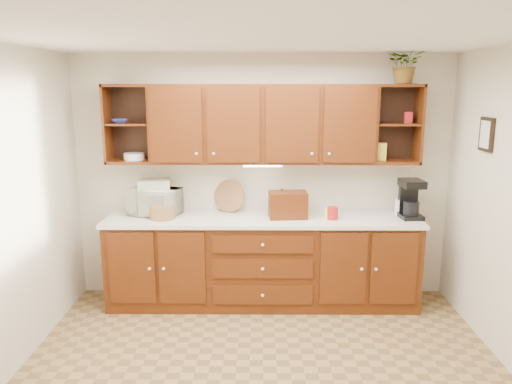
{
  "coord_description": "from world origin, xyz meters",
  "views": [
    {
      "loc": [
        -0.03,
        -3.53,
        2.27
      ],
      "look_at": [
        -0.07,
        1.15,
        1.27
      ],
      "focal_mm": 35.0,
      "sensor_mm": 36.0,
      "label": 1
    }
  ],
  "objects_px": {
    "microwave": "(155,202)",
    "coffee_maker": "(410,199)",
    "bread_box": "(288,205)",
    "potted_plant": "(406,64)"
  },
  "relations": [
    {
      "from": "bread_box",
      "to": "coffee_maker",
      "type": "xyz_separation_m",
      "value": [
        1.26,
        0.02,
        0.06
      ]
    },
    {
      "from": "bread_box",
      "to": "coffee_maker",
      "type": "bearing_deg",
      "value": -2.98
    },
    {
      "from": "bread_box",
      "to": "coffee_maker",
      "type": "height_order",
      "value": "coffee_maker"
    },
    {
      "from": "microwave",
      "to": "potted_plant",
      "type": "height_order",
      "value": "potted_plant"
    },
    {
      "from": "bread_box",
      "to": "microwave",
      "type": "bearing_deg",
      "value": 171.32
    },
    {
      "from": "microwave",
      "to": "bread_box",
      "type": "distance_m",
      "value": 1.4
    },
    {
      "from": "microwave",
      "to": "potted_plant",
      "type": "distance_m",
      "value": 2.9
    },
    {
      "from": "coffee_maker",
      "to": "potted_plant",
      "type": "bearing_deg",
      "value": 145.5
    },
    {
      "from": "bread_box",
      "to": "potted_plant",
      "type": "relative_size",
      "value": 1.0
    },
    {
      "from": "microwave",
      "to": "coffee_maker",
      "type": "distance_m",
      "value": 2.65
    }
  ]
}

